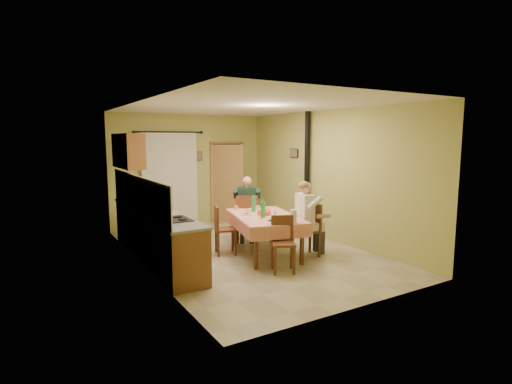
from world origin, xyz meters
TOP-DOWN VIEW (x-y plane):
  - floor at (0.00, 0.00)m, footprint 4.00×6.00m
  - room_shell at (0.00, 0.00)m, footprint 4.04×6.04m
  - kitchen_run at (-1.71, 0.40)m, footprint 0.64×3.64m
  - upper_cabinets at (-1.82, 1.70)m, footprint 0.35×1.40m
  - curtain at (-0.55, 2.90)m, footprint 1.70×0.07m
  - doorway at (1.00, 2.84)m, footprint 0.96×0.59m
  - dining_table at (0.19, -0.33)m, footprint 1.52×2.06m
  - tableware at (0.17, -0.44)m, footprint 0.66×1.64m
  - chair_far at (0.37, 0.68)m, footprint 0.62×0.62m
  - chair_near at (-0.07, -1.32)m, footprint 0.50×0.50m
  - chair_right at (0.83, -0.79)m, footprint 0.50×0.50m
  - chair_left at (-0.45, 0.09)m, footprint 0.48×0.48m
  - man_far at (0.38, 0.70)m, footprint 0.65×0.62m
  - man_right at (0.81, -0.79)m, footprint 0.53×0.62m
  - stove_flue at (1.90, 0.60)m, footprint 0.24×0.24m
  - picture_back at (0.25, 2.97)m, footprint 0.19×0.03m
  - picture_right at (1.97, 1.20)m, footprint 0.03×0.31m

SIDE VIEW (x-z plane):
  - floor at x=0.00m, z-range -0.01..0.01m
  - chair_near at x=-0.07m, z-range -0.17..0.75m
  - chair_left at x=-0.45m, z-range -0.18..0.76m
  - chair_right at x=0.83m, z-range -0.21..0.79m
  - chair_far at x=0.37m, z-range -0.22..0.80m
  - dining_table at x=0.19m, z-range 0.00..0.76m
  - kitchen_run at x=-1.71m, z-range -0.30..1.26m
  - tableware at x=0.17m, z-range 0.66..0.99m
  - man_far at x=0.38m, z-range 0.18..1.57m
  - man_right at x=0.81m, z-range 0.18..1.57m
  - stove_flue at x=1.90m, z-range -0.38..2.42m
  - doorway at x=1.00m, z-range -0.02..2.13m
  - curtain at x=-0.55m, z-range 0.15..2.37m
  - picture_back at x=0.25m, z-range 1.64..1.86m
  - room_shell at x=0.00m, z-range 0.41..3.23m
  - picture_right at x=1.97m, z-range 1.75..1.96m
  - upper_cabinets at x=-1.82m, z-range 1.60..2.30m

